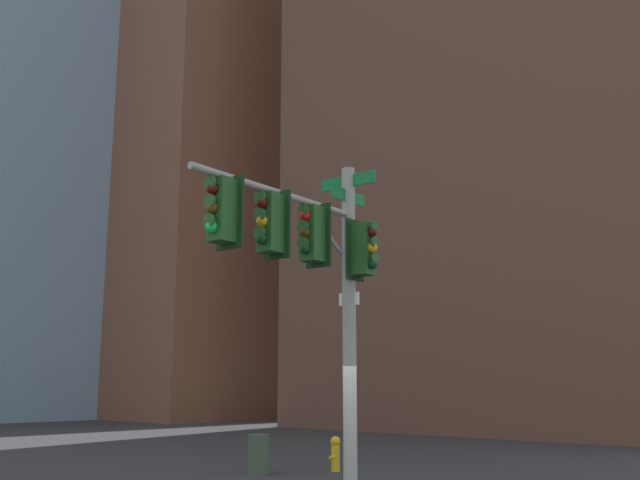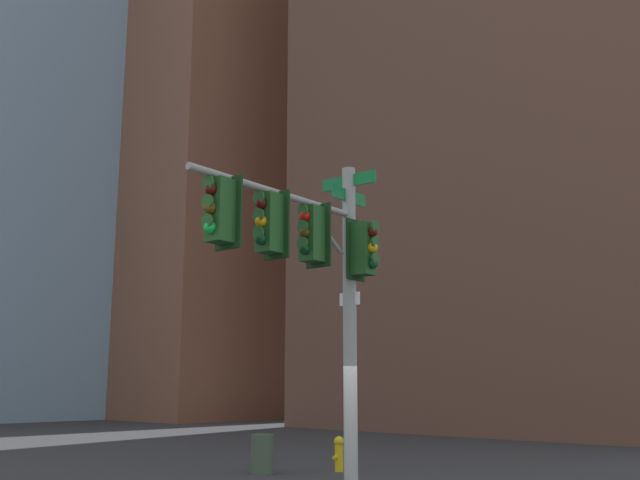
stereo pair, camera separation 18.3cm
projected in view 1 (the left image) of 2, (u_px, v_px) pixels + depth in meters
name	position (u px, v px, depth m)	size (l,w,h in m)	color
signal_pole_assembly	(316.00, 265.00, 12.85)	(4.59, 1.26, 6.28)	gray
fire_hydrant	(335.00, 452.00, 18.48)	(0.34, 0.26, 0.87)	gold
litter_bin	(259.00, 454.00, 17.96)	(0.56, 0.56, 0.95)	#384738
building_brick_midblock	(241.00, 190.00, 56.65)	(22.67, 15.10, 34.12)	brown
building_brick_farside	(80.00, 147.00, 72.60)	(17.82, 17.71, 50.98)	brown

